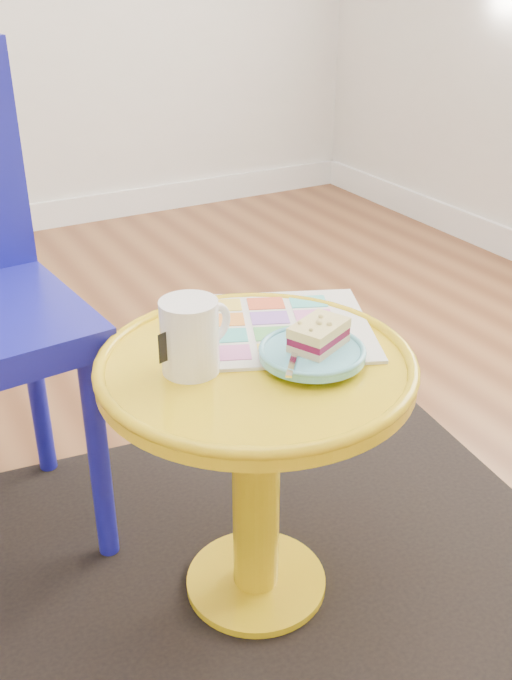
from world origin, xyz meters
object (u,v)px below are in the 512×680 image
mug (191,334)px  side_table (256,433)px  newspaper (272,327)px  plate (312,354)px

mug → side_table: bearing=-30.6°
newspaper → mug: bearing=-137.4°
plate → side_table: bearing=147.0°
newspaper → plate: bearing=-69.4°
side_table → mug: mug is taller
newspaper → mug: (-0.19, -0.06, 0.06)m
side_table → newspaper: size_ratio=1.51×
mug → plate: (0.18, -0.08, -0.05)m
plate → newspaper: bearing=87.3°
side_table → plate: bearing=-33.0°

